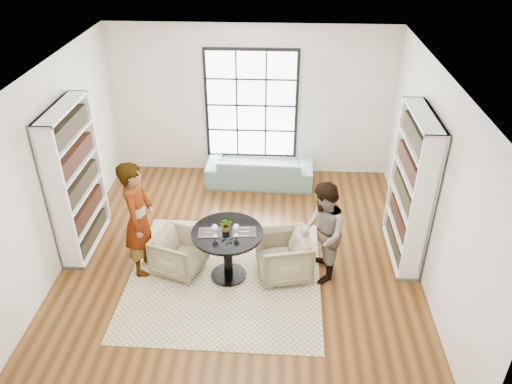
# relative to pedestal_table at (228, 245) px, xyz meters

# --- Properties ---
(ground) EXTENTS (6.00, 6.00, 0.00)m
(ground) POSITION_rel_pedestal_table_xyz_m (0.15, 0.41, -0.60)
(ground) COLOR brown
(room_shell) EXTENTS (6.00, 6.01, 6.00)m
(room_shell) POSITION_rel_pedestal_table_xyz_m (0.15, 0.96, 0.66)
(room_shell) COLOR silver
(room_shell) RESTS_ON ground
(rug) EXTENTS (2.91, 2.91, 0.01)m
(rug) POSITION_rel_pedestal_table_xyz_m (-0.06, -0.02, -0.59)
(rug) COLOR beige
(rug) RESTS_ON ground
(pedestal_table) EXTENTS (1.04, 1.04, 0.83)m
(pedestal_table) POSITION_rel_pedestal_table_xyz_m (0.00, 0.00, 0.00)
(pedestal_table) COLOR black
(pedestal_table) RESTS_ON ground
(sofa) EXTENTS (2.11, 0.88, 0.61)m
(sofa) POSITION_rel_pedestal_table_xyz_m (0.34, 2.86, -0.29)
(sofa) COLOR #779F90
(sofa) RESTS_ON ground
(armchair_left) EXTENTS (0.89, 0.88, 0.64)m
(armchair_left) POSITION_rel_pedestal_table_xyz_m (-0.76, 0.12, -0.28)
(armchair_left) COLOR #BEB788
(armchair_left) RESTS_ON ground
(armchair_right) EXTENTS (0.91, 0.89, 0.70)m
(armchair_right) POSITION_rel_pedestal_table_xyz_m (0.83, 0.09, -0.25)
(armchair_right) COLOR #C5B38D
(armchair_right) RESTS_ON ground
(person_left) EXTENTS (0.45, 0.68, 1.85)m
(person_left) POSITION_rel_pedestal_table_xyz_m (-1.31, 0.12, 0.33)
(person_left) COLOR gray
(person_left) RESTS_ON ground
(person_right) EXTENTS (0.66, 0.82, 1.59)m
(person_right) POSITION_rel_pedestal_table_xyz_m (1.38, 0.09, 0.20)
(person_right) COLOR gray
(person_right) RESTS_ON ground
(placemat_left) EXTENTS (0.36, 0.29, 0.01)m
(placemat_left) POSITION_rel_pedestal_table_xyz_m (-0.24, -0.04, 0.23)
(placemat_left) COLOR #282422
(placemat_left) RESTS_ON pedestal_table
(placemat_right) EXTENTS (0.36, 0.29, 0.01)m
(placemat_right) POSITION_rel_pedestal_table_xyz_m (0.25, 0.00, 0.23)
(placemat_right) COLOR #282422
(placemat_right) RESTS_ON pedestal_table
(cutlery_left) EXTENTS (0.16, 0.23, 0.01)m
(cutlery_left) POSITION_rel_pedestal_table_xyz_m (-0.24, -0.04, 0.24)
(cutlery_left) COLOR silver
(cutlery_left) RESTS_ON placemat_left
(cutlery_right) EXTENTS (0.16, 0.23, 0.01)m
(cutlery_right) POSITION_rel_pedestal_table_xyz_m (0.25, 0.00, 0.24)
(cutlery_right) COLOR silver
(cutlery_right) RESTS_ON placemat_right
(wine_glass_left) EXTENTS (0.09, 0.09, 0.20)m
(wine_glass_left) POSITION_rel_pedestal_table_xyz_m (-0.16, -0.12, 0.37)
(wine_glass_left) COLOR silver
(wine_glass_left) RESTS_ON pedestal_table
(wine_glass_right) EXTENTS (0.09, 0.09, 0.19)m
(wine_glass_right) POSITION_rel_pedestal_table_xyz_m (0.14, -0.08, 0.37)
(wine_glass_right) COLOR silver
(wine_glass_right) RESTS_ON pedestal_table
(flower_centerpiece) EXTENTS (0.22, 0.20, 0.21)m
(flower_centerpiece) POSITION_rel_pedestal_table_xyz_m (-0.02, 0.03, 0.33)
(flower_centerpiece) COLOR gray
(flower_centerpiece) RESTS_ON pedestal_table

